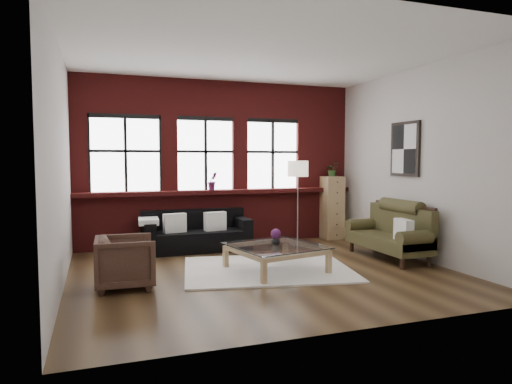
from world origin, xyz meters
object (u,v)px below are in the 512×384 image
object	(u,v)px
vintage_settee	(388,232)
floor_lamp	(298,199)
dark_sofa	(197,231)
vase	(276,240)
armchair	(125,262)
drawer_chest	(332,208)
coffee_table	(276,258)

from	to	relation	value
vintage_settee	floor_lamp	distance (m)	1.91
dark_sofa	floor_lamp	xyz separation A→B (m)	(1.96, -0.14, 0.55)
dark_sofa	floor_lamp	bearing A→B (deg)	-4.12
vintage_settee	vase	size ratio (longest dim) A/B	12.40
armchair	vase	bearing A→B (deg)	-84.17
dark_sofa	drawer_chest	size ratio (longest dim) A/B	1.47
dark_sofa	vintage_settee	bearing A→B (deg)	-31.03
coffee_table	floor_lamp	distance (m)	2.27
armchair	floor_lamp	bearing A→B (deg)	-57.91
dark_sofa	armchair	size ratio (longest dim) A/B	2.59
vase	drawer_chest	world-z (taller)	drawer_chest
coffee_table	floor_lamp	world-z (taller)	floor_lamp
coffee_table	dark_sofa	bearing A→B (deg)	111.91
drawer_chest	floor_lamp	bearing A→B (deg)	-155.99
armchair	drawer_chest	bearing A→B (deg)	-59.32
dark_sofa	floor_lamp	size ratio (longest dim) A/B	1.08
vintage_settee	floor_lamp	xyz separation A→B (m)	(-0.94, 1.60, 0.45)
coffee_table	vintage_settee	bearing A→B (deg)	5.56
coffee_table	floor_lamp	size ratio (longest dim) A/B	0.68
vintage_settee	armchair	world-z (taller)	vintage_settee
armchair	floor_lamp	xyz separation A→B (m)	(3.35, 1.97, 0.56)
dark_sofa	armchair	xyz separation A→B (m)	(-1.39, -2.11, -0.01)
vase	drawer_chest	bearing A→B (deg)	46.00
armchair	drawer_chest	size ratio (longest dim) A/B	0.57
dark_sofa	armchair	bearing A→B (deg)	-123.33
vintage_settee	floor_lamp	bearing A→B (deg)	120.29
dark_sofa	coffee_table	bearing A→B (deg)	-68.09
floor_lamp	dark_sofa	bearing A→B (deg)	175.88
vintage_settee	coffee_table	size ratio (longest dim) A/B	1.38
coffee_table	drawer_chest	bearing A→B (deg)	46.00
dark_sofa	armchair	distance (m)	2.52
coffee_table	floor_lamp	xyz separation A→B (m)	(1.18, 1.81, 0.70)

